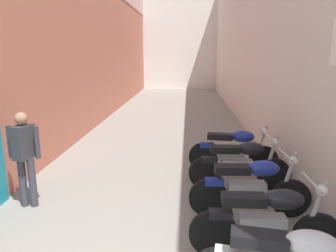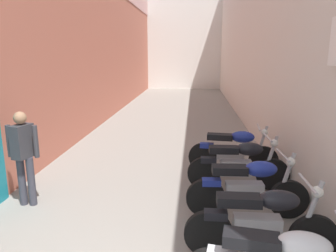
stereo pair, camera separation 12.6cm
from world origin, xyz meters
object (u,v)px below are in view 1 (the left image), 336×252
motorcycle_third (251,186)px  motorcycle_fourth (240,163)px  motorcycle_second (267,220)px  motorcycle_fifth (234,149)px  pedestrian_mid_alley (25,153)px

motorcycle_third → motorcycle_fourth: same height
motorcycle_second → motorcycle_third: (-0.00, 1.02, 0.00)m
motorcycle_third → motorcycle_fifth: size_ratio=1.00×
motorcycle_second → motorcycle_third: same height
motorcycle_fourth → motorcycle_fifth: bearing=90.0°
motorcycle_second → pedestrian_mid_alley: 3.75m
motorcycle_third → motorcycle_fifth: (-0.00, 1.88, 0.00)m
motorcycle_fourth → pedestrian_mid_alley: size_ratio=1.18×
motorcycle_fifth → motorcycle_second: bearing=-90.0°
motorcycle_fourth → pedestrian_mid_alley: bearing=-165.9°
motorcycle_fourth → pedestrian_mid_alley: pedestrian_mid_alley is taller
motorcycle_second → motorcycle_fourth: bearing=90.0°
motorcycle_third → pedestrian_mid_alley: 3.57m
motorcycle_fourth → motorcycle_fifth: same height
pedestrian_mid_alley → motorcycle_third: bearing=-2.0°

